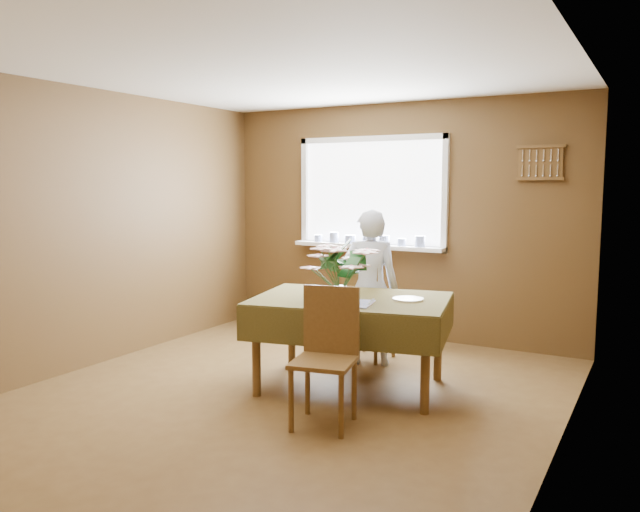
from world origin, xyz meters
The scene contains 15 objects.
floor centered at (0.00, 0.00, 0.00)m, with size 4.50×4.50×0.00m, color brown.
ceiling centered at (0.00, 0.00, 2.50)m, with size 4.50×4.50×0.00m, color white.
wall_back centered at (0.00, 2.25, 1.25)m, with size 4.00×4.00×0.00m, color brown.
wall_front centered at (0.00, -2.25, 1.25)m, with size 4.00×4.00×0.00m, color brown.
wall_left centered at (-2.00, 0.00, 1.25)m, with size 4.50×4.50×0.00m, color brown.
wall_right centered at (2.00, 0.00, 1.25)m, with size 4.50×4.50×0.00m, color brown.
window_assembly centered at (-0.30, 2.19, 1.34)m, with size 1.72×0.20×1.22m.
spoon_rack centered at (1.45, 2.22, 1.85)m, with size 0.44×0.05×0.33m.
dining_table centered at (0.34, 0.44, 0.65)m, with size 1.72×1.34×0.75m.
chair_far centered at (0.11, 1.24, 0.49)m, with size 0.43×0.43×0.90m.
chair_near centered at (0.52, -0.29, 0.52)m, with size 0.48×0.48×0.94m.
seated_woman centered at (0.20, 1.13, 0.71)m, with size 0.52×0.34×1.42m, color white.
flower_bouquet centered at (0.36, 0.23, 1.03)m, with size 0.51×0.51×0.44m.
side_plate centered at (0.78, 0.58, 0.75)m, with size 0.24×0.24×0.01m, color white.
table_knife centered at (0.58, 0.33, 0.75)m, with size 0.02×0.23×0.00m, color silver.
Camera 1 is at (2.53, -3.97, 1.66)m, focal length 35.00 mm.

